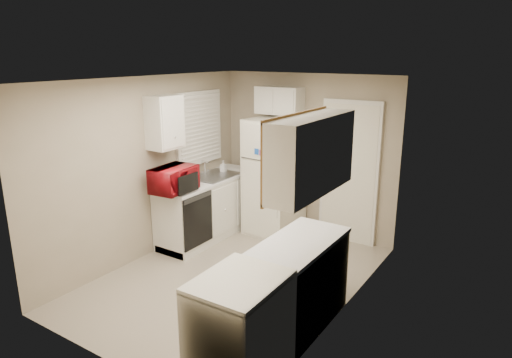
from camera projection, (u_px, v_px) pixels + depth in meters
The scene contains 19 objects.
floor at pixel (234, 278), 5.63m from camera, with size 3.80×3.80×0.00m, color #B3A792.
ceiling at pixel (231, 79), 4.99m from camera, with size 3.80×3.80×0.00m, color white.
wall_left at pixel (147, 168), 6.05m from camera, with size 3.80×3.80×0.00m, color #A0947E.
wall_right at pixel (346, 206), 4.58m from camera, with size 3.80×3.80×0.00m, color #A0947E.
wall_back at pixel (307, 155), 6.85m from camera, with size 2.80×2.80×0.00m, color #A0947E.
wall_front at pixel (98, 239), 3.78m from camera, with size 2.80×2.80×0.00m, color #A0947E.
left_counter at pixel (209, 207), 6.82m from camera, with size 0.60×1.80×0.90m, color silver.
dishwasher at pixel (198, 220), 6.17m from camera, with size 0.03×0.58×0.72m, color black.
sink at pixel (214, 179), 6.83m from camera, with size 0.54×0.74×0.16m, color gray.
microwave at pixel (174, 181), 6.02m from camera, with size 0.33×0.60×0.40m, color maroon.
soap_bottle at pixel (223, 166), 7.03m from camera, with size 0.08×0.08×0.18m, color silver.
window_blinds at pixel (199, 128), 6.76m from camera, with size 0.10×0.98×1.08m, color silver.
upper_cabinet_left at pixel (165, 122), 5.98m from camera, with size 0.30×0.45×0.70m, color silver.
refrigerator at pixel (274, 178), 6.82m from camera, with size 0.72×0.70×1.76m, color silver.
cabinet_over_fridge at pixel (279, 100), 6.72m from camera, with size 0.70×0.30×0.40m, color silver.
interior_door at pixel (349, 173), 6.49m from camera, with size 0.86×0.06×2.08m, color silver.
right_counter at pixel (279, 299), 4.29m from camera, with size 0.60×2.00×0.90m, color silver.
stove at pixel (240, 330), 3.76m from camera, with size 0.64×0.78×0.95m, color silver.
upper_cabinet_right at pixel (312, 155), 4.09m from camera, with size 0.30×1.20×0.70m, color silver.
Camera 1 is at (3.00, -4.13, 2.69)m, focal length 32.00 mm.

